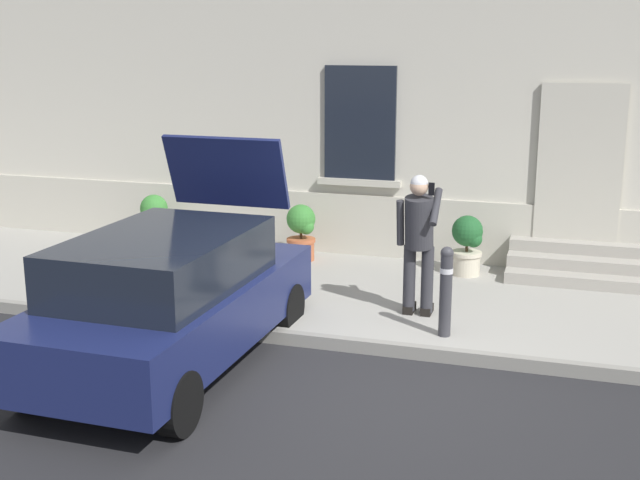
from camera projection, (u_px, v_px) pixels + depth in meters
ground_plane at (361, 387)px, 8.46m from camera, size 80.00×80.00×0.00m
sidewalk at (414, 299)px, 11.04m from camera, size 24.00×3.60×0.15m
curb_edge at (382, 348)px, 9.31m from camera, size 24.00×0.12×0.15m
building_facade at (452, 19)px, 12.48m from camera, size 24.00×1.52×7.50m
entrance_stoop at (572, 265)px, 11.73m from camera, size 1.77×0.96×0.48m
hatchback_car_navy at (171, 296)px, 8.79m from camera, size 1.85×4.09×2.34m
bollard_near_person at (446, 288)px, 9.36m from camera, size 0.15×0.15×1.04m
person_on_phone at (419, 236)px, 9.95m from camera, size 0.51×0.50×1.75m
planter_charcoal at (155, 220)px, 13.37m from camera, size 0.44×0.44×0.86m
planter_terracotta at (301, 231)px, 12.59m from camera, size 0.44×0.44×0.86m
planter_cream at (467, 244)px, 11.82m from camera, size 0.44×0.44×0.86m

